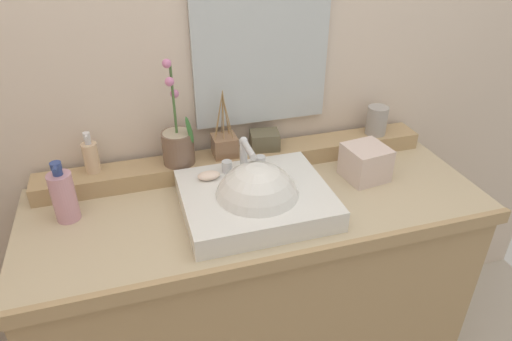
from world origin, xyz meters
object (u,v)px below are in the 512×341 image
at_px(soap_dispenser, 91,156).
at_px(reed_diffuser, 225,145).
at_px(trinket_box, 265,140).
at_px(tissue_box, 365,162).
at_px(sink_basin, 257,202).
at_px(lotion_bottle, 64,196).
at_px(soap_bar, 209,175).
at_px(potted_plant, 178,143).
at_px(tumbler_cup, 377,120).

xyz_separation_m(soap_dispenser, reed_diffuser, (0.43, -0.01, -0.02)).
bearing_deg(soap_dispenser, trinket_box, -0.68).
bearing_deg(tissue_box, sink_basin, -168.98).
bearing_deg(soap_dispenser, lotion_bottle, -117.11).
relative_size(sink_basin, lotion_bottle, 2.30).
bearing_deg(trinket_box, soap_bar, -136.64).
relative_size(reed_diffuser, trinket_box, 2.35).
bearing_deg(lotion_bottle, reed_diffuser, 15.51).
bearing_deg(lotion_bottle, sink_basin, -12.68).
bearing_deg(soap_dispenser, potted_plant, -4.58).
bearing_deg(potted_plant, reed_diffuser, 2.97).
xyz_separation_m(sink_basin, soap_dispenser, (-0.46, 0.27, 0.08)).
bearing_deg(lotion_bottle, tissue_box, -2.63).
bearing_deg(soap_bar, trinket_box, 34.22).
relative_size(reed_diffuser, tissue_box, 1.76).
height_order(sink_basin, reed_diffuser, reed_diffuser).
bearing_deg(soap_dispenser, soap_bar, -25.55).
height_order(trinket_box, lotion_bottle, lotion_bottle).
bearing_deg(potted_plant, sink_basin, -53.41).
bearing_deg(reed_diffuser, potted_plant, -177.03).
bearing_deg(tumbler_cup, soap_dispenser, 179.16).
bearing_deg(reed_diffuser, tumbler_cup, -0.09).
height_order(tumbler_cup, lotion_bottle, lotion_bottle).
bearing_deg(tissue_box, trinket_box, 146.74).
xyz_separation_m(potted_plant, lotion_bottle, (-0.35, -0.13, -0.05)).
bearing_deg(potted_plant, tissue_box, -16.58).
xyz_separation_m(potted_plant, tissue_box, (0.59, -0.17, -0.07)).
distance_m(sink_basin, reed_diffuser, 0.27).
relative_size(soap_dispenser, reed_diffuser, 0.59).
bearing_deg(reed_diffuser, soap_bar, -119.85).
relative_size(soap_dispenser, tissue_box, 1.05).
bearing_deg(tissue_box, reed_diffuser, 157.11).
relative_size(sink_basin, reed_diffuser, 1.88).
xyz_separation_m(sink_basin, soap_bar, (-0.12, 0.11, 0.05)).
height_order(tumbler_cup, trinket_box, tumbler_cup).
bearing_deg(tissue_box, tumbler_cup, 52.94).
height_order(sink_basin, tumbler_cup, sink_basin).
bearing_deg(soap_bar, reed_diffuser, 60.15).
bearing_deg(soap_bar, tissue_box, -3.76).
xyz_separation_m(soap_bar, potted_plant, (-0.07, 0.14, 0.05)).
bearing_deg(sink_basin, reed_diffuser, 97.30).
height_order(reed_diffuser, trinket_box, reed_diffuser).
distance_m(potted_plant, trinket_box, 0.30).
bearing_deg(tumbler_cup, tissue_box, -127.06).
distance_m(tumbler_cup, trinket_box, 0.43).
relative_size(sink_basin, tissue_box, 3.32).
height_order(potted_plant, reed_diffuser, potted_plant).
xyz_separation_m(tumbler_cup, lotion_bottle, (-1.07, -0.14, -0.03)).
xyz_separation_m(reed_diffuser, lotion_bottle, (-0.50, -0.14, -0.02)).
bearing_deg(reed_diffuser, lotion_bottle, -164.49).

